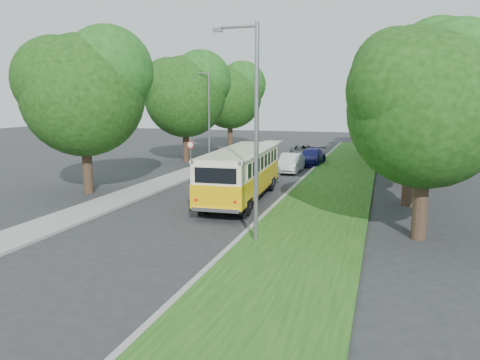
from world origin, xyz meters
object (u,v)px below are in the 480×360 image
(lamppost_near, at_px, (254,127))
(car_white, at_px, (291,163))
(lamppost_far, at_px, (208,115))
(car_silver, at_px, (261,174))
(car_grey, at_px, (304,152))
(car_blue, at_px, (311,157))
(vintage_bus, at_px, (241,175))

(lamppost_near, xyz_separation_m, car_white, (-2.07, 17.72, -3.68))
(lamppost_near, relative_size, car_white, 1.92)
(lamppost_far, xyz_separation_m, car_white, (6.84, -0.78, -3.43))
(lamppost_far, distance_m, car_silver, 9.64)
(lamppost_far, height_order, car_grey, lamppost_far)
(lamppost_near, height_order, car_silver, lamppost_near)
(car_blue, height_order, car_grey, car_grey)
(lamppost_near, bearing_deg, vintage_bus, 110.46)
(car_white, height_order, car_grey, car_white)
(lamppost_near, height_order, vintage_bus, lamppost_near)
(car_white, relative_size, car_blue, 0.93)
(lamppost_near, distance_m, lamppost_far, 20.53)
(lamppost_far, relative_size, car_white, 1.80)
(lamppost_near, distance_m, vintage_bus, 8.06)
(vintage_bus, bearing_deg, lamppost_far, 115.65)
(car_silver, bearing_deg, car_white, 83.93)
(car_grey, bearing_deg, car_silver, -106.96)
(lamppost_near, bearing_deg, car_grey, 95.29)
(vintage_bus, bearing_deg, car_grey, 86.10)
(lamppost_far, height_order, car_silver, lamppost_far)
(lamppost_near, distance_m, car_white, 18.21)
(car_silver, distance_m, car_grey, 13.54)
(lamppost_far, bearing_deg, car_white, -6.52)
(car_white, relative_size, car_grey, 0.89)
(vintage_bus, xyz_separation_m, car_grey, (0.27, 18.37, -0.75))
(lamppost_far, distance_m, vintage_bus, 13.36)
(lamppost_near, relative_size, lamppost_far, 1.07)
(vintage_bus, distance_m, car_white, 10.73)
(car_silver, bearing_deg, vintage_bus, -87.13)
(car_grey, bearing_deg, car_blue, -85.88)
(vintage_bus, relative_size, car_grey, 2.01)
(car_white, xyz_separation_m, car_grey, (-0.29, 7.68, -0.03))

